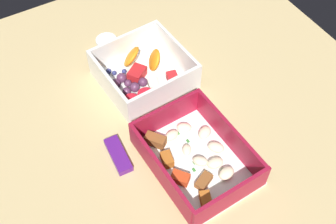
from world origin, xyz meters
TOP-DOWN VIEW (x-y plane):
  - table_surface at (0.00, 0.00)cm, footprint 80.00×80.00cm
  - pasta_container at (-10.89, 0.48)cm, footprint 19.02×14.52cm
  - fruit_bowl at (8.96, -0.61)cm, footprint 15.68×16.20cm
  - candy_bar at (-3.54, 10.69)cm, footprint 7.15×2.90cm
  - paper_cup_liner at (20.78, 1.20)cm, footprint 4.14×4.14cm

SIDE VIEW (x-z plane):
  - table_surface at x=0.00cm, z-range 0.00..2.00cm
  - candy_bar at x=-3.54cm, z-range 2.00..3.20cm
  - paper_cup_liner at x=20.78cm, z-range 2.00..4.12cm
  - pasta_container at x=-10.89cm, z-range 0.96..6.54cm
  - fruit_bowl at x=8.96cm, z-range 1.06..6.95cm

